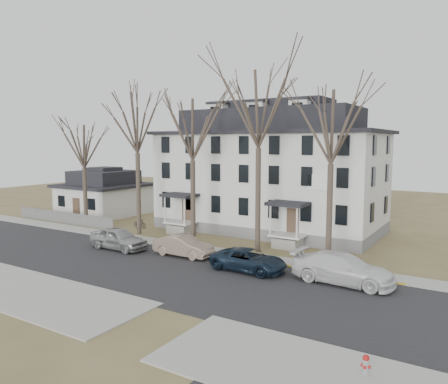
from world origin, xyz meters
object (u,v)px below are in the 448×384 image
Objects in this scene: car_navy at (249,261)px; bicycle_right at (140,224)px; boarding_house at (270,173)px; tree_mid_right at (332,122)px; car_silver at (119,239)px; bicycle_left at (179,227)px; small_house at (105,195)px; fire_hydrant at (366,366)px; tree_mid_left at (192,125)px; car_white at (343,269)px; tree_center at (259,103)px; tree_bungalow at (83,143)px; tree_far_left at (137,118)px; car_tan at (183,246)px.

car_navy is 16.89m from bicycle_right.
boarding_house is 13.42× the size of bicycle_right.
bicycle_right is (-19.09, 1.81, -9.14)m from tree_mid_right.
boarding_house reaches higher than car_silver.
car_silver is 2.62× the size of bicycle_left.
small_house is 39.95m from fire_hydrant.
boarding_house is 4.16× the size of car_navy.
boarding_house is 1.63× the size of tree_mid_left.
car_white is at bearing -16.89° from tree_mid_left.
tree_bungalow is at bearing 180.00° from tree_center.
tree_far_left is 12.02m from tree_center.
car_navy is (24.90, -11.11, -1.55)m from small_house.
car_white is at bearing -90.10° from car_tan.
boarding_house is 2.39× the size of small_house.
car_silver is 0.82× the size of car_white.
tree_center is at bearing 0.00° from tree_far_left.
car_silver is 8.20m from bicycle_right.
tree_bungalow is 17.38m from car_tan.
car_tan is 18.12m from fire_hydrant.
tree_center reaches higher than tree_far_left.
tree_mid_right is 24.54m from tree_bungalow.
small_house reaches higher than car_navy.
tree_mid_left is 2.81× the size of car_tan.
bicycle_right is at bearing -149.09° from boarding_house.
tree_far_left reaches higher than small_house.
fire_hydrant is at bearing -131.96° from bicycle_left.
boarding_house reaches higher than bicycle_left.
car_tan is (2.17, -4.21, -8.85)m from tree_mid_left.
bicycle_left is 4.29m from bicycle_right.
tree_center is 13.50m from car_white.
tree_far_left is at bearing -135.96° from bicycle_right.
car_silver is (2.67, -5.18, -9.51)m from tree_far_left.
tree_bungalow reaches higher than bicycle_left.
car_white is (5.86, 0.74, 0.17)m from car_navy.
tree_mid_left is 1.00× the size of tree_mid_right.
bicycle_left is at bearing 0.79° from car_silver.
fire_hydrant is (23.48, -13.90, -9.94)m from tree_far_left.
bicycle_left is (9.65, 2.41, -7.63)m from tree_bungalow.
car_silver is (-9.33, -5.18, -10.25)m from tree_center.
tree_center is (3.00, -8.15, 5.71)m from boarding_house.
car_silver is 7.60m from bicycle_left.
tree_bungalow is at bearing 180.00° from tree_mid_right.
bicycle_left is at bearing 165.53° from tree_center.
car_white is 10.42m from fire_hydrant.
car_navy is 6.19× the size of fire_hydrant.
tree_bungalow is at bearing 74.21° from car_tan.
car_silver reaches higher than car_navy.
tree_mid_right is 13.54m from car_tan.
tree_far_left is 11.15m from car_silver.
small_house is 17.84m from car_silver.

